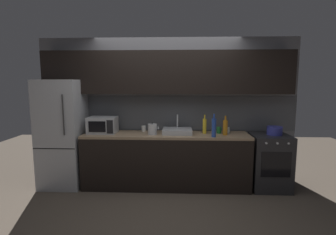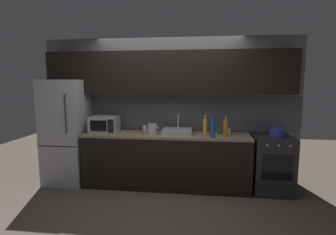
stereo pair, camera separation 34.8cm
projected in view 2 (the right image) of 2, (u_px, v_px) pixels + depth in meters
name	position (u px, v px, depth m)	size (l,w,h in m)	color
ground_plane	(157.00, 212.00, 3.56)	(10.00, 10.00, 0.00)	#4C4238
back_wall	(168.00, 93.00, 4.53)	(4.46, 0.44, 2.50)	slate
counter_run	(166.00, 160.00, 4.38)	(2.72, 0.60, 0.90)	black
refrigerator	(67.00, 132.00, 4.54)	(0.68, 0.69, 1.78)	#ADAFB5
oven_range	(272.00, 164.00, 4.17)	(0.60, 0.62, 0.90)	#232326
microwave	(105.00, 124.00, 4.45)	(0.46, 0.35, 0.27)	#A8AAAF
sink_basin	(177.00, 131.00, 4.32)	(0.48, 0.38, 0.30)	#ADAFB5
kettle	(152.00, 129.00, 4.26)	(0.18, 0.15, 0.20)	#B7BABF
wine_bottle_amber	(226.00, 128.00, 4.13)	(0.08, 0.08, 0.31)	#B27019
wine_bottle_blue	(213.00, 128.00, 3.99)	(0.07, 0.07, 0.36)	#234299
wine_bottle_yellow	(205.00, 126.00, 4.28)	(0.06, 0.06, 0.31)	gold
mug_clear	(228.00, 131.00, 4.28)	(0.08, 0.08, 0.10)	silver
mug_green	(220.00, 131.00, 4.29)	(0.08, 0.08, 0.10)	#1E6B2D
mug_white	(145.00, 128.00, 4.56)	(0.07, 0.07, 0.10)	silver
cooking_pot	(277.00, 132.00, 4.09)	(0.24, 0.24, 0.13)	#333899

